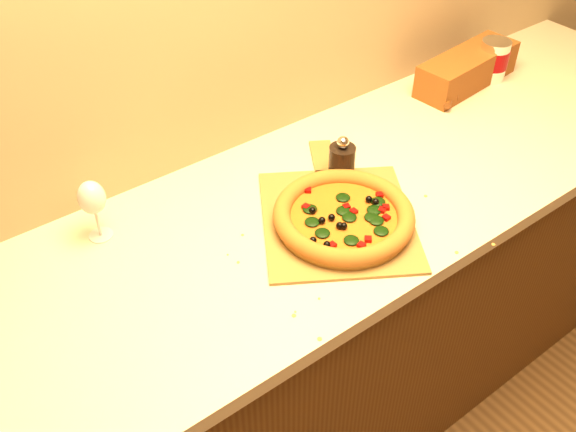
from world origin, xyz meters
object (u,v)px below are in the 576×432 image
Objects in this scene: rolling_pin at (457,78)px; wine_glass at (92,199)px; pepper_grinder at (342,162)px; coffee_canister at (493,59)px; pizza_peel at (337,216)px; pizza at (344,216)px.

rolling_pin is 1.19m from wine_glass.
pepper_grinder is 0.99× the size of coffee_canister.
coffee_canister reaches higher than pizza_peel.
pizza reaches higher than pizza_peel.
pizza is at bearing -162.70° from coffee_canister.
pepper_grinder and coffee_canister have the same top height.
pizza is 0.19m from pepper_grinder.
pizza_peel is 4.38× the size of coffee_canister.
pizza_peel is 0.86m from coffee_canister.
pepper_grinder is at bearing 51.20° from pizza.
pizza is at bearing -33.34° from wine_glass.
pizza_peel is at bearing -164.67° from coffee_canister.
pepper_grinder reaches higher than rolling_pin.
coffee_canister is at bearing -2.08° from wine_glass.
wine_glass is at bearing 179.33° from rolling_pin.
pepper_grinder is at bearing 77.39° from pizza_peel.
pizza is at bearing -128.80° from pepper_grinder.
wine_glass is (-0.58, 0.16, 0.06)m from pepper_grinder.
pepper_grinder is at bearing -170.79° from coffee_canister.
pepper_grinder is 0.62m from rolling_pin.
pizza is 0.57m from wine_glass.
pizza is at bearing -157.67° from rolling_pin.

